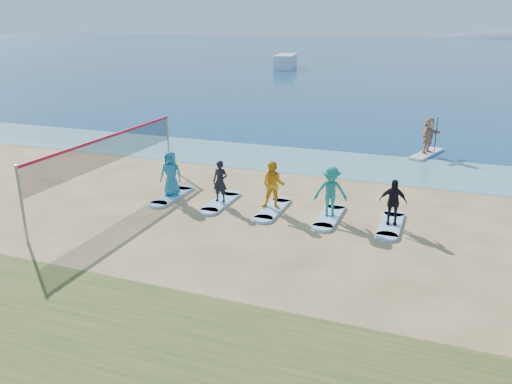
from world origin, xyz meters
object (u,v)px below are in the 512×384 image
(surfboard_0, at_px, (172,196))
(student_0, at_px, (171,174))
(surfboard_2, at_px, (273,209))
(surfboard_1, at_px, (221,202))
(surfboard_4, at_px, (391,225))
(surfboard_3, at_px, (329,217))
(volleyball_net, at_px, (109,150))
(student_4, at_px, (393,202))
(paddleboarder, at_px, (429,135))
(student_3, at_px, (331,191))
(student_2, at_px, (273,185))
(boat_offshore_a, at_px, (286,68))
(paddleboard, at_px, (427,154))
(student_1, at_px, (220,181))

(surfboard_0, height_order, student_0, student_0)
(surfboard_2, bearing_deg, student_0, 180.00)
(surfboard_1, xyz_separation_m, surfboard_4, (6.28, 0.00, 0.00))
(surfboard_1, xyz_separation_m, surfboard_3, (4.19, 0.00, 0.00))
(volleyball_net, distance_m, surfboard_0, 2.96)
(volleyball_net, xyz_separation_m, student_4, (10.49, 0.90, -1.04))
(paddleboarder, xyz_separation_m, student_3, (-2.72, -10.59, -0.06))
(paddleboarder, bearing_deg, surfboard_4, -159.55)
(volleyball_net, distance_m, student_2, 6.44)
(student_4, bearing_deg, surfboard_0, 177.04)
(boat_offshore_a, relative_size, student_4, 5.82)
(surfboard_2, distance_m, student_3, 2.29)
(surfboard_0, distance_m, student_0, 0.92)
(volleyball_net, relative_size, student_4, 5.87)
(paddleboard, distance_m, student_4, 10.63)
(surfboard_2, height_order, student_4, student_4)
(paddleboard, distance_m, surfboard_0, 13.90)
(boat_offshore_a, bearing_deg, paddleboard, -76.25)
(student_2, xyz_separation_m, surfboard_3, (2.09, 0.00, -0.92))
(volleyball_net, bearing_deg, student_1, 12.03)
(paddleboarder, xyz_separation_m, student_1, (-6.91, -10.59, -0.16))
(student_2, bearing_deg, student_4, -9.20)
(student_3, xyz_separation_m, surfboard_4, (2.09, 0.00, -0.93))
(volleyball_net, distance_m, student_3, 8.50)
(student_3, bearing_deg, boat_offshore_a, 93.36)
(volleyball_net, relative_size, surfboard_1, 4.13)
(surfboard_1, relative_size, surfboard_4, 1.00)
(paddleboard, xyz_separation_m, boat_offshore_a, (-23.53, 49.90, -0.06))
(surfboard_1, bearing_deg, surfboard_0, 180.00)
(boat_offshore_a, xyz_separation_m, student_3, (20.81, -60.49, 0.98))
(student_3, relative_size, surfboard_4, 0.81)
(surfboard_2, bearing_deg, paddleboarder, 65.53)
(student_3, distance_m, student_4, 2.10)
(surfboard_4, bearing_deg, boat_offshore_a, 110.74)
(volleyball_net, height_order, paddleboarder, volleyball_net)
(paddleboarder, relative_size, student_3, 1.04)
(student_0, bearing_deg, surfboard_4, -10.10)
(boat_offshore_a, bearing_deg, surfboard_0, -88.00)
(volleyball_net, xyz_separation_m, paddleboarder, (11.12, 11.48, -0.86))
(student_0, bearing_deg, surfboard_1, -10.10)
(volleyball_net, xyz_separation_m, surfboard_4, (10.49, 0.90, -1.86))
(student_3, bearing_deg, student_4, -15.62)
(surfboard_0, distance_m, student_3, 6.35)
(student_2, relative_size, student_3, 0.98)
(boat_offshore_a, bearing_deg, student_0, -88.00)
(paddleboard, xyz_separation_m, surfboard_1, (-6.91, -10.59, -0.01))
(paddleboard, relative_size, paddleboarder, 1.63)
(volleyball_net, distance_m, student_0, 2.48)
(student_1, relative_size, student_2, 0.90)
(surfboard_1, xyz_separation_m, student_2, (2.09, 0.00, 0.92))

